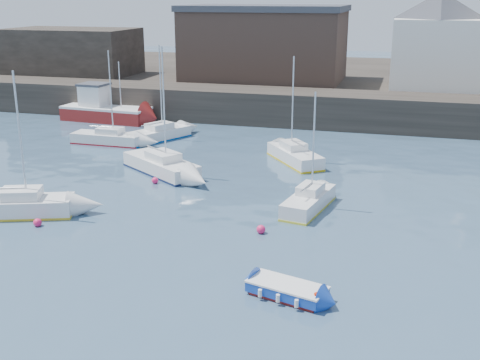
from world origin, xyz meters
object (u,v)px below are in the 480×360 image
(blue_dinghy, at_px, (287,290))
(sailboat_c, at_px, (309,201))
(sailboat_b, at_px, (161,165))
(sailboat_f, at_px, (295,155))
(buoy_mid, at_px, (261,233))
(buoy_far, at_px, (155,183))
(fishing_boat, at_px, (104,109))
(buoy_near, at_px, (38,226))
(sailboat_e, at_px, (108,138))
(sailboat_h, at_px, (157,134))
(sailboat_a, at_px, (17,206))

(blue_dinghy, height_order, sailboat_c, sailboat_c)
(sailboat_b, bearing_deg, sailboat_f, 31.94)
(buoy_mid, distance_m, buoy_far, 10.51)
(sailboat_b, xyz_separation_m, sailboat_f, (8.12, 5.06, -0.03))
(blue_dinghy, height_order, sailboat_f, sailboat_f)
(fishing_boat, bearing_deg, buoy_near, -69.44)
(sailboat_b, xyz_separation_m, buoy_near, (-2.43, -10.71, -0.55))
(blue_dinghy, distance_m, buoy_far, 16.65)
(blue_dinghy, height_order, sailboat_e, sailboat_e)
(sailboat_h, bearing_deg, sailboat_e, -145.40)
(fishing_boat, height_order, sailboat_c, sailboat_c)
(blue_dinghy, height_order, buoy_near, blue_dinghy)
(blue_dinghy, relative_size, fishing_boat, 0.39)
(sailboat_a, relative_size, buoy_far, 18.59)
(sailboat_b, height_order, buoy_far, sailboat_b)
(sailboat_a, relative_size, sailboat_b, 0.93)
(blue_dinghy, relative_size, sailboat_a, 0.44)
(sailboat_a, height_order, buoy_far, sailboat_a)
(sailboat_b, bearing_deg, buoy_far, -77.31)
(blue_dinghy, distance_m, sailboat_b, 18.73)
(fishing_boat, bearing_deg, sailboat_c, -40.15)
(sailboat_c, bearing_deg, buoy_far, 168.36)
(sailboat_f, distance_m, sailboat_h, 12.69)
(sailboat_b, bearing_deg, fishing_boat, 129.08)
(sailboat_h, bearing_deg, buoy_far, -67.61)
(sailboat_b, height_order, sailboat_f, sailboat_b)
(buoy_near, bearing_deg, sailboat_c, 25.74)
(buoy_near, height_order, buoy_mid, buoy_mid)
(sailboat_a, xyz_separation_m, buoy_far, (4.89, 7.33, -0.55))
(sailboat_f, xyz_separation_m, sailboat_h, (-12.15, 3.66, -0.02))
(blue_dinghy, xyz_separation_m, sailboat_b, (-11.56, 14.74, 0.21))
(sailboat_c, height_order, buoy_near, sailboat_c)
(sailboat_h, height_order, buoy_near, sailboat_h)
(sailboat_f, bearing_deg, sailboat_b, -148.06)
(sailboat_b, xyz_separation_m, sailboat_c, (10.70, -4.38, -0.05))
(sailboat_a, relative_size, buoy_mid, 17.23)
(fishing_boat, distance_m, sailboat_e, 9.56)
(sailboat_a, height_order, sailboat_e, sailboat_a)
(sailboat_a, bearing_deg, buoy_mid, 4.66)
(sailboat_e, bearing_deg, buoy_far, -48.03)
(sailboat_a, height_order, sailboat_b, sailboat_b)
(sailboat_f, height_order, buoy_near, sailboat_f)
(sailboat_c, distance_m, buoy_far, 10.42)
(blue_dinghy, relative_size, buoy_far, 8.10)
(sailboat_b, bearing_deg, sailboat_a, -114.50)
(sailboat_a, distance_m, sailboat_b, 10.56)
(buoy_far, bearing_deg, sailboat_b, 102.69)
(sailboat_a, bearing_deg, blue_dinghy, -17.84)
(sailboat_b, bearing_deg, buoy_near, -102.79)
(sailboat_c, bearing_deg, sailboat_h, 138.33)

